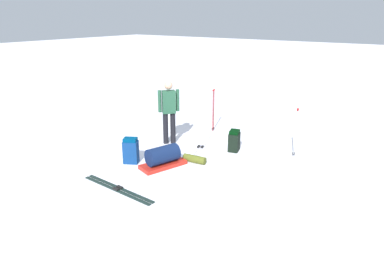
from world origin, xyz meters
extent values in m
plane|color=white|center=(0.00, 0.00, 0.00)|extent=(80.00, 80.00, 0.00)
cylinder|color=black|center=(-0.16, -0.98, 0.42)|extent=(0.14, 0.14, 0.85)
cylinder|color=black|center=(-0.31, -0.85, 0.42)|extent=(0.14, 0.14, 0.85)
cube|color=#245138|center=(-0.24, -0.91, 1.15)|extent=(0.40, 0.39, 0.60)
cylinder|color=#245138|center=(-0.06, -1.07, 1.18)|extent=(0.09, 0.09, 0.58)
cylinder|color=#245138|center=(-0.42, -0.76, 1.18)|extent=(0.09, 0.09, 0.58)
sphere|color=tan|center=(-0.24, -0.91, 1.59)|extent=(0.22, 0.22, 0.22)
cube|color=silver|center=(-0.42, 0.03, 0.01)|extent=(1.87, 0.71, 0.02)
cube|color=black|center=(-0.42, 0.03, 0.04)|extent=(0.15, 0.11, 0.03)
cube|color=silver|center=(-0.39, -0.06, 0.01)|extent=(1.87, 0.71, 0.02)
cube|color=black|center=(-0.39, -0.06, 0.04)|extent=(0.15, 0.11, 0.03)
cube|color=black|center=(2.50, -0.11, 0.01)|extent=(0.15, 1.88, 0.02)
cube|color=black|center=(2.50, -0.11, 0.04)|extent=(0.07, 0.14, 0.03)
cube|color=black|center=(2.40, -0.10, 0.01)|extent=(0.15, 1.88, 0.02)
cube|color=black|center=(2.40, -0.10, 0.04)|extent=(0.07, 0.14, 0.03)
cube|color=black|center=(-0.73, 0.80, 0.24)|extent=(0.38, 0.33, 0.47)
cube|color=black|center=(-0.73, 0.80, 0.51)|extent=(0.34, 0.29, 0.08)
cube|color=navy|center=(1.32, -0.83, 0.27)|extent=(0.37, 0.41, 0.54)
cube|color=navy|center=(1.32, -0.83, 0.58)|extent=(0.33, 0.37, 0.08)
cylinder|color=#ACB0BC|center=(-1.33, 2.16, 0.58)|extent=(0.02, 0.02, 1.16)
sphere|color=#A51919|center=(-1.33, 2.16, 1.19)|extent=(0.05, 0.05, 0.05)
cylinder|color=black|center=(-1.33, 2.16, 0.06)|extent=(0.07, 0.07, 0.01)
cylinder|color=#ACB0BC|center=(-1.25, 2.19, 0.58)|extent=(0.02, 0.02, 1.16)
sphere|color=#A51919|center=(-1.25, 2.19, 1.19)|extent=(0.05, 0.05, 0.05)
cylinder|color=black|center=(-1.25, 2.19, 0.06)|extent=(0.07, 0.07, 0.01)
cylinder|color=maroon|center=(-1.89, -0.53, 0.60)|extent=(0.02, 0.02, 1.21)
sphere|color=#A51919|center=(-1.89, -0.53, 1.24)|extent=(0.05, 0.05, 0.05)
cylinder|color=black|center=(-1.89, -0.53, 0.06)|extent=(0.07, 0.07, 0.01)
cylinder|color=maroon|center=(-1.79, -0.50, 0.60)|extent=(0.02, 0.02, 1.21)
sphere|color=#A51919|center=(-1.79, -0.50, 1.24)|extent=(0.05, 0.05, 0.05)
cylinder|color=black|center=(-1.79, -0.50, 0.06)|extent=(0.07, 0.07, 0.01)
cube|color=red|center=(1.06, -0.07, 0.04)|extent=(1.15, 0.76, 0.09)
cylinder|color=#101F45|center=(1.06, -0.07, 0.29)|extent=(0.83, 0.61, 0.40)
cylinder|color=#565F20|center=(0.47, 0.40, 0.09)|extent=(0.25, 0.57, 0.18)
camera|label=1|loc=(6.69, 4.68, 3.33)|focal=32.44mm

